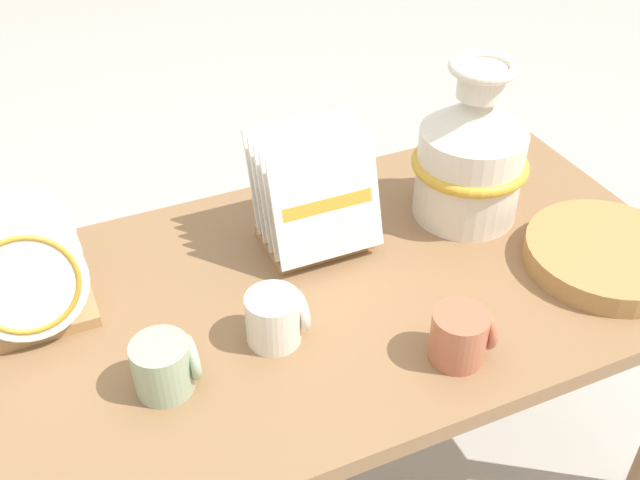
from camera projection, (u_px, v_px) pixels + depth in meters
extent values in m
cube|color=olive|center=(320.00, 294.00, 1.39)|extent=(1.41, 0.74, 0.03)
cylinder|color=olive|center=(494.00, 242.00, 2.02)|extent=(0.06, 0.06, 0.58)
cylinder|color=silver|center=(468.00, 173.00, 1.51)|extent=(0.21, 0.21, 0.19)
cone|color=silver|center=(477.00, 114.00, 1.43)|extent=(0.21, 0.21, 0.07)
cylinder|color=silver|center=(481.00, 82.00, 1.39)|extent=(0.09, 0.09, 0.06)
torus|color=silver|center=(484.00, 67.00, 1.37)|extent=(0.13, 0.13, 0.02)
torus|color=gold|center=(470.00, 163.00, 1.49)|extent=(0.24, 0.24, 0.02)
cube|color=tan|center=(37.00, 311.00, 1.31)|extent=(0.20, 0.14, 0.02)
cylinder|color=tan|center=(66.00, 259.00, 1.34)|extent=(0.01, 0.01, 0.08)
cylinder|color=white|center=(26.00, 285.00, 1.20)|extent=(0.20, 0.06, 0.19)
torus|color=gold|center=(26.00, 286.00, 1.20)|extent=(0.17, 0.06, 0.17)
cylinder|color=white|center=(22.00, 263.00, 1.24)|extent=(0.20, 0.06, 0.19)
cylinder|color=white|center=(17.00, 242.00, 1.29)|extent=(0.20, 0.06, 0.19)
cube|color=tan|center=(314.00, 236.00, 1.48)|extent=(0.20, 0.14, 0.02)
cylinder|color=tan|center=(270.00, 207.00, 1.47)|extent=(0.01, 0.01, 0.08)
cylinder|color=tan|center=(334.00, 191.00, 1.51)|extent=(0.01, 0.01, 0.08)
cube|color=white|center=(327.00, 205.00, 1.37)|extent=(0.21, 0.07, 0.20)
cube|color=white|center=(320.00, 196.00, 1.39)|extent=(0.21, 0.07, 0.20)
cube|color=white|center=(314.00, 187.00, 1.41)|extent=(0.21, 0.07, 0.20)
cube|color=white|center=(307.00, 179.00, 1.43)|extent=(0.21, 0.07, 0.20)
cube|color=white|center=(301.00, 171.00, 1.46)|extent=(0.21, 0.07, 0.20)
cube|color=gold|center=(327.00, 205.00, 1.36)|extent=(0.18, 0.01, 0.03)
cylinder|color=#AD7F47|center=(604.00, 262.00, 1.43)|extent=(0.31, 0.31, 0.01)
cylinder|color=#AD7F47|center=(605.00, 259.00, 1.42)|extent=(0.31, 0.31, 0.01)
cylinder|color=#AD7F47|center=(607.00, 255.00, 1.42)|extent=(0.31, 0.31, 0.01)
cylinder|color=#AD7F47|center=(608.00, 251.00, 1.41)|extent=(0.31, 0.31, 0.01)
cylinder|color=#AD7F47|center=(609.00, 247.00, 1.41)|extent=(0.31, 0.31, 0.01)
cylinder|color=#B76647|center=(458.00, 336.00, 1.21)|extent=(0.09, 0.09, 0.09)
torus|color=#B76647|center=(483.00, 327.00, 1.23)|extent=(0.02, 0.08, 0.08)
cylinder|color=silver|center=(273.00, 319.00, 1.24)|extent=(0.09, 0.09, 0.09)
torus|color=silver|center=(299.00, 310.00, 1.26)|extent=(0.02, 0.08, 0.08)
cylinder|color=#9EB28E|center=(162.00, 367.00, 1.16)|extent=(0.09, 0.09, 0.09)
torus|color=#9EB28E|center=(191.00, 357.00, 1.17)|extent=(0.02, 0.08, 0.08)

